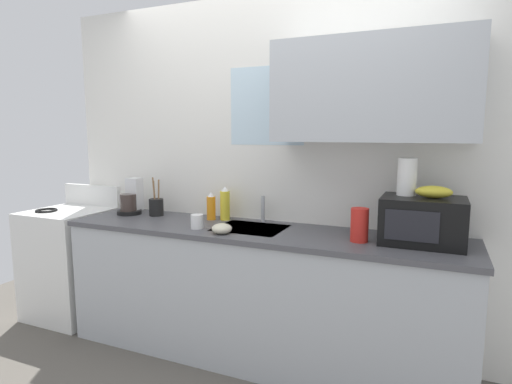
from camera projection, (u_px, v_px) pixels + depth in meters
The scene contains 14 objects.
kitchen_wall_assembly at pixel (293, 157), 2.95m from camera, with size 3.49×0.42×2.50m.
counter_unit at pixel (256, 293), 2.86m from camera, with size 2.72×0.63×0.90m.
sink_faucet at pixel (263, 209), 3.02m from camera, with size 0.03×0.03×0.19m, color #B2B5BA.
stove_range at pixel (71, 262), 3.54m from camera, with size 0.60×0.60×1.08m.
microwave at pixel (423, 221), 2.41m from camera, with size 0.46×0.35×0.27m.
banana_bunch at pixel (434, 192), 2.37m from camera, with size 0.20×0.11×0.07m, color gold.
paper_towel_roll at pixel (407, 177), 2.47m from camera, with size 0.11×0.11×0.22m, color white.
coffee_maker at pixel (131, 200), 3.33m from camera, with size 0.19×0.21×0.28m.
dish_soap_bottle_yellow at pixel (225, 204), 3.08m from camera, with size 0.07×0.07×0.25m.
dish_soap_bottle_orange at pixel (211, 207), 3.09m from camera, with size 0.07×0.07×0.21m.
cereal_canister at pixel (359, 225), 2.46m from camera, with size 0.10×0.10×0.20m, color red.
mug_white at pixel (197, 222), 2.81m from camera, with size 0.08×0.08×0.10m, color white.
utensil_crock at pixel (156, 206), 3.25m from camera, with size 0.11×0.11×0.30m.
small_bowl at pixel (222, 229), 2.67m from camera, with size 0.13×0.13×0.07m, color beige.
Camera 1 is at (1.09, -2.51, 1.54)m, focal length 29.48 mm.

